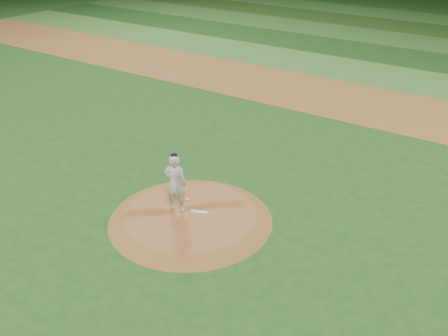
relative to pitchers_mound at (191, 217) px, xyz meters
The scene contains 10 objects.
ground 0.12m from the pitchers_mound, ahead, with size 120.00×120.00×0.00m, color #21501A.
infield_dirt_band 14.00m from the pitchers_mound, 90.00° to the left, with size 70.00×6.00×0.02m, color #925E2D.
outfield_stripe_0 19.50m from the pitchers_mound, 90.00° to the left, with size 70.00×5.00×0.02m, color #3E772B.
outfield_stripe_1 24.50m from the pitchers_mound, 90.00° to the left, with size 70.00×5.00×0.02m, color #1A4616.
outfield_stripe_2 29.50m from the pitchers_mound, 90.00° to the left, with size 70.00×5.00×0.02m, color #316324.
outfield_stripe_3 34.50m from the pitchers_mound, 90.00° to the left, with size 70.00×5.00×0.02m, color #224416.
pitchers_mound is the anchor object (origin of this frame).
pitching_rubber 0.33m from the pitchers_mound, 50.10° to the left, with size 0.57×0.14×0.03m, color white.
rosin_bag 0.89m from the pitchers_mound, 134.32° to the left, with size 0.12×0.12×0.07m, color silver.
pitcher_on_mound 1.29m from the pitchers_mound, behind, with size 0.88×0.72×2.14m.
Camera 1 is at (8.82, -10.98, 9.38)m, focal length 40.00 mm.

